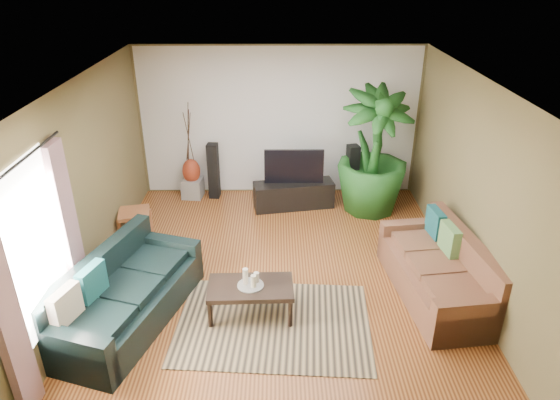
{
  "coord_description": "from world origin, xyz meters",
  "views": [
    {
      "loc": [
        -0.04,
        -5.86,
        4.02
      ],
      "look_at": [
        0.0,
        0.2,
        1.05
      ],
      "focal_mm": 32.0,
      "sensor_mm": 36.0,
      "label": 1
    }
  ],
  "objects_px": {
    "sofa_right": "(437,267)",
    "speaker_left": "(214,171)",
    "coffee_table": "(251,300)",
    "pedestal": "(193,188)",
    "sofa_left": "(127,291)",
    "side_table": "(136,225)",
    "television": "(294,166)",
    "speaker_right": "(352,174)",
    "tv_stand": "(294,195)",
    "vase": "(191,171)",
    "potted_plant": "(373,152)"
  },
  "relations": [
    {
      "from": "television",
      "to": "speaker_right",
      "type": "xyz_separation_m",
      "value": [
        1.04,
        0.21,
        -0.23
      ]
    },
    {
      "from": "sofa_right",
      "to": "tv_stand",
      "type": "xyz_separation_m",
      "value": [
        -1.76,
        2.58,
        -0.19
      ]
    },
    {
      "from": "tv_stand",
      "to": "television",
      "type": "relative_size",
      "value": 1.36
    },
    {
      "from": "vase",
      "to": "side_table",
      "type": "height_order",
      "value": "vase"
    },
    {
      "from": "speaker_right",
      "to": "pedestal",
      "type": "bearing_deg",
      "value": 162.8
    },
    {
      "from": "sofa_left",
      "to": "sofa_right",
      "type": "relative_size",
      "value": 1.08
    },
    {
      "from": "television",
      "to": "speaker_left",
      "type": "height_order",
      "value": "television"
    },
    {
      "from": "potted_plant",
      "to": "pedestal",
      "type": "distance_m",
      "value": 3.34
    },
    {
      "from": "tv_stand",
      "to": "speaker_left",
      "type": "xyz_separation_m",
      "value": [
        -1.44,
        0.43,
        0.28
      ]
    },
    {
      "from": "sofa_right",
      "to": "side_table",
      "type": "relative_size",
      "value": 4.12
    },
    {
      "from": "television",
      "to": "speaker_right",
      "type": "distance_m",
      "value": 1.09
    },
    {
      "from": "sofa_left",
      "to": "tv_stand",
      "type": "distance_m",
      "value": 3.71
    },
    {
      "from": "coffee_table",
      "to": "speaker_left",
      "type": "xyz_separation_m",
      "value": [
        -0.82,
        3.38,
        0.3
      ]
    },
    {
      "from": "television",
      "to": "pedestal",
      "type": "bearing_deg",
      "value": 167.57
    },
    {
      "from": "sofa_left",
      "to": "side_table",
      "type": "height_order",
      "value": "sofa_left"
    },
    {
      "from": "pedestal",
      "to": "coffee_table",
      "type": "bearing_deg",
      "value": -70.05
    },
    {
      "from": "speaker_left",
      "to": "vase",
      "type": "xyz_separation_m",
      "value": [
        -0.4,
        0.0,
        0.0
      ]
    },
    {
      "from": "coffee_table",
      "to": "pedestal",
      "type": "distance_m",
      "value": 3.6
    },
    {
      "from": "television",
      "to": "speaker_right",
      "type": "height_order",
      "value": "television"
    },
    {
      "from": "vase",
      "to": "side_table",
      "type": "relative_size",
      "value": 0.93
    },
    {
      "from": "speaker_left",
      "to": "speaker_right",
      "type": "height_order",
      "value": "speaker_right"
    },
    {
      "from": "coffee_table",
      "to": "tv_stand",
      "type": "height_order",
      "value": "tv_stand"
    },
    {
      "from": "speaker_left",
      "to": "pedestal",
      "type": "bearing_deg",
      "value": -175.01
    },
    {
      "from": "television",
      "to": "pedestal",
      "type": "xyz_separation_m",
      "value": [
        -1.85,
        0.41,
        -0.59
      ]
    },
    {
      "from": "sofa_right",
      "to": "speaker_right",
      "type": "height_order",
      "value": "speaker_right"
    },
    {
      "from": "coffee_table",
      "to": "television",
      "type": "xyz_separation_m",
      "value": [
        0.62,
        2.98,
        0.55
      ]
    },
    {
      "from": "sofa_right",
      "to": "speaker_left",
      "type": "xyz_separation_m",
      "value": [
        -3.21,
        3.0,
        0.09
      ]
    },
    {
      "from": "coffee_table",
      "to": "vase",
      "type": "xyz_separation_m",
      "value": [
        -1.23,
        3.38,
        0.3
      ]
    },
    {
      "from": "television",
      "to": "sofa_right",
      "type": "bearing_deg",
      "value": -55.8
    },
    {
      "from": "sofa_left",
      "to": "side_table",
      "type": "xyz_separation_m",
      "value": [
        -0.41,
        1.95,
        -0.18
      ]
    },
    {
      "from": "sofa_right",
      "to": "coffee_table",
      "type": "relative_size",
      "value": 1.94
    },
    {
      "from": "sofa_left",
      "to": "pedestal",
      "type": "height_order",
      "value": "sofa_left"
    },
    {
      "from": "television",
      "to": "side_table",
      "type": "bearing_deg",
      "value": -155.72
    },
    {
      "from": "sofa_right",
      "to": "vase",
      "type": "bearing_deg",
      "value": -136.95
    },
    {
      "from": "pedestal",
      "to": "speaker_left",
      "type": "bearing_deg",
      "value": 0.0
    },
    {
      "from": "speaker_left",
      "to": "pedestal",
      "type": "height_order",
      "value": "speaker_left"
    },
    {
      "from": "sofa_left",
      "to": "television",
      "type": "xyz_separation_m",
      "value": [
        2.09,
        3.08,
        0.34
      ]
    },
    {
      "from": "speaker_right",
      "to": "pedestal",
      "type": "relative_size",
      "value": 3.01
    },
    {
      "from": "vase",
      "to": "side_table",
      "type": "xyz_separation_m",
      "value": [
        -0.66,
        -1.54,
        -0.27
      ]
    },
    {
      "from": "coffee_table",
      "to": "tv_stand",
      "type": "relative_size",
      "value": 0.74
    },
    {
      "from": "speaker_left",
      "to": "pedestal",
      "type": "distance_m",
      "value": 0.53
    },
    {
      "from": "sofa_right",
      "to": "tv_stand",
      "type": "height_order",
      "value": "sofa_right"
    },
    {
      "from": "sofa_right",
      "to": "vase",
      "type": "xyz_separation_m",
      "value": [
        -3.61,
        3.0,
        0.09
      ]
    },
    {
      "from": "potted_plant",
      "to": "sofa_left",
      "type": "bearing_deg",
      "value": -139.22
    },
    {
      "from": "sofa_left",
      "to": "sofa_right",
      "type": "bearing_deg",
      "value": -65.2
    },
    {
      "from": "coffee_table",
      "to": "speaker_right",
      "type": "distance_m",
      "value": 3.61
    },
    {
      "from": "sofa_left",
      "to": "coffee_table",
      "type": "relative_size",
      "value": 2.1
    },
    {
      "from": "sofa_right",
      "to": "vase",
      "type": "relative_size",
      "value": 4.44
    },
    {
      "from": "speaker_left",
      "to": "side_table",
      "type": "distance_m",
      "value": 1.89
    },
    {
      "from": "speaker_left",
      "to": "vase",
      "type": "distance_m",
      "value": 0.4
    }
  ]
}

